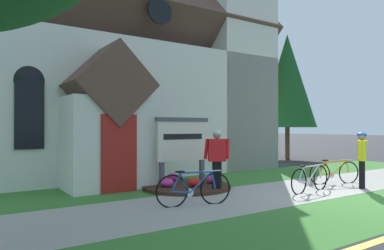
{
  "coord_description": "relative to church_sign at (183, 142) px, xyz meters",
  "views": [
    {
      "loc": [
        -8.43,
        -4.66,
        1.75
      ],
      "look_at": [
        -2.25,
        4.67,
        1.83
      ],
      "focal_mm": 32.81,
      "sensor_mm": 36.0,
      "label": 1
    }
  ],
  "objects": [
    {
      "name": "church_sign",
      "position": [
        0.0,
        0.0,
        0.0
      ],
      "size": [
        1.78,
        0.14,
        2.04
      ],
      "color": "#474C56",
      "rests_on": "ground"
    },
    {
      "name": "grass_verge",
      "position": [
        0.22,
        -4.54,
        -1.32
      ],
      "size": [
        32.0,
        2.18,
        0.01
      ],
      "primitive_type": "cube",
      "color": "#38722D",
      "rests_on": "ground"
    },
    {
      "name": "bicycle_blue",
      "position": [
        2.47,
        -2.55,
        -0.96
      ],
      "size": [
        1.75,
        0.22,
        0.77
      ],
      "color": "black",
      "rests_on": "ground"
    },
    {
      "name": "church_lawn",
      "position": [
        0.22,
        0.51,
        -1.32
      ],
      "size": [
        24.0,
        2.66,
        0.01
      ],
      "primitive_type": "cube",
      "color": "#38722D",
      "rests_on": "ground"
    },
    {
      "name": "cyclist_in_red_jersey",
      "position": [
        4.18,
        -3.02,
        -0.38
      ],
      "size": [
        0.61,
        0.39,
        1.61
      ],
      "color": "black",
      "rests_on": "ground"
    },
    {
      "name": "flower_bed",
      "position": [
        0.01,
        -0.22,
        -1.24
      ],
      "size": [
        2.52,
        2.52,
        0.34
      ],
      "color": "#382319",
      "rests_on": "ground"
    },
    {
      "name": "distant_hill",
      "position": [
        2.47,
        77.32,
        -1.32
      ],
      "size": [
        81.92,
        46.41,
        22.63
      ],
      "primitive_type": "ellipsoid",
      "color": "#847A5B",
      "rests_on": "ground"
    },
    {
      "name": "bicycle_red",
      "position": [
        4.22,
        -2.09,
        -0.96
      ],
      "size": [
        1.64,
        0.61,
        0.78
      ],
      "color": "black",
      "rests_on": "ground"
    },
    {
      "name": "ground",
      "position": [
        3.0,
        -0.04,
        -1.32
      ],
      "size": [
        140.0,
        140.0,
        0.0
      ],
      "primitive_type": "plane",
      "color": "#2B2B2D"
    },
    {
      "name": "bicycle_orange",
      "position": [
        -1.08,
        -2.2,
        -0.94
      ],
      "size": [
        1.72,
        0.46,
        0.82
      ],
      "color": "black",
      "rests_on": "ground"
    },
    {
      "name": "cyclist_in_yellow_jersey",
      "position": [
        0.37,
        -1.17,
        -0.33
      ],
      "size": [
        0.55,
        0.49,
        1.68
      ],
      "color": "black",
      "rests_on": "ground"
    },
    {
      "name": "roadside_conifer",
      "position": [
        9.67,
        4.54,
        3.01
      ],
      "size": [
        3.12,
        3.12,
        6.91
      ],
      "color": "#4C3823",
      "rests_on": "ground"
    },
    {
      "name": "church_building",
      "position": [
        0.54,
        6.39,
        3.14
      ],
      "size": [
        12.09,
        11.58,
        12.05
      ],
      "color": "silver",
      "rests_on": "ground"
    },
    {
      "name": "sidewalk_slab",
      "position": [
        0.22,
        -2.13,
        -1.32
      ],
      "size": [
        32.0,
        2.64,
        0.01
      ],
      "primitive_type": "cube",
      "color": "#99968E",
      "rests_on": "ground"
    }
  ]
}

